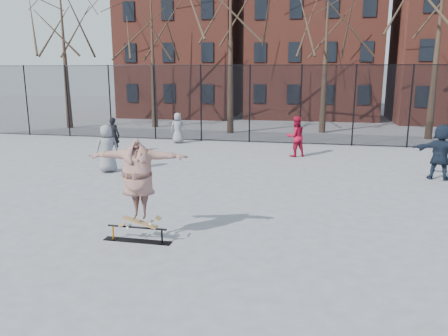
% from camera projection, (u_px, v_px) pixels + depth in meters
% --- Properties ---
extents(ground, '(100.00, 100.00, 0.00)m').
position_uv_depth(ground, '(224.00, 231.00, 10.26)').
color(ground, slate).
extents(skate_rail, '(1.55, 0.24, 0.34)m').
position_uv_depth(skate_rail, '(137.00, 235.00, 9.62)').
color(skate_rail, black).
rests_on(skate_rail, ground).
extents(skateboard, '(0.85, 0.20, 0.10)m').
position_uv_depth(skateboard, '(140.00, 225.00, 9.55)').
color(skateboard, olive).
rests_on(skateboard, skate_rail).
extents(skater, '(2.21, 0.91, 1.74)m').
position_uv_depth(skater, '(138.00, 184.00, 9.34)').
color(skater, '#46378A').
rests_on(skater, skateboard).
extents(bystander_grey, '(1.03, 0.99, 1.77)m').
position_uv_depth(bystander_grey, '(107.00, 149.00, 16.04)').
color(bystander_grey, slate).
rests_on(bystander_grey, ground).
extents(bystander_black, '(0.62, 0.43, 1.64)m').
position_uv_depth(bystander_black, '(113.00, 135.00, 19.70)').
color(bystander_black, black).
rests_on(bystander_black, ground).
extents(bystander_red, '(1.07, 1.00, 1.76)m').
position_uv_depth(bystander_red, '(296.00, 136.00, 19.01)').
color(bystander_red, maroon).
rests_on(bystander_red, ground).
extents(bystander_navy, '(1.87, 0.98, 1.93)m').
position_uv_depth(bystander_navy, '(441.00, 152.00, 14.94)').
color(bystander_navy, black).
rests_on(bystander_navy, ground).
extents(bystander_extra, '(0.84, 0.63, 1.58)m').
position_uv_depth(bystander_extra, '(178.00, 128.00, 22.55)').
color(bystander_extra, slate).
rests_on(bystander_extra, ground).
extents(fence, '(34.03, 0.07, 4.00)m').
position_uv_depth(fence, '(277.00, 103.00, 22.22)').
color(fence, black).
rests_on(fence, ground).
extents(tree_row, '(33.66, 7.46, 10.67)m').
position_uv_depth(tree_row, '(281.00, 5.00, 25.08)').
color(tree_row, black).
rests_on(tree_row, ground).
extents(rowhouses, '(29.00, 7.00, 13.00)m').
position_uv_depth(rowhouses, '(303.00, 39.00, 33.61)').
color(rowhouses, maroon).
rests_on(rowhouses, ground).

